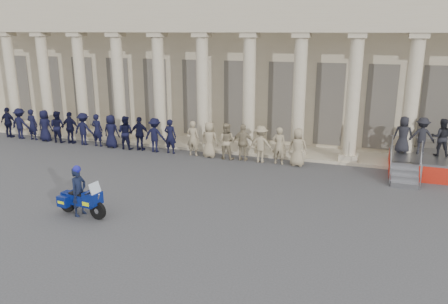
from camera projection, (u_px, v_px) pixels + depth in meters
ground at (156, 204)px, 16.62m from camera, size 90.00×90.00×0.00m
building at (259, 60)px, 28.80m from camera, size 40.00×12.50×9.00m
officer_rank at (133, 133)px, 24.02m from camera, size 18.84×0.71×1.87m
reviewing_stand at (435, 144)px, 19.79m from camera, size 4.19×4.04×2.57m
motorcycle at (82, 200)px, 15.46m from camera, size 2.09×0.92×1.34m
rider at (79, 191)px, 15.42m from camera, size 0.50×0.69×1.86m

